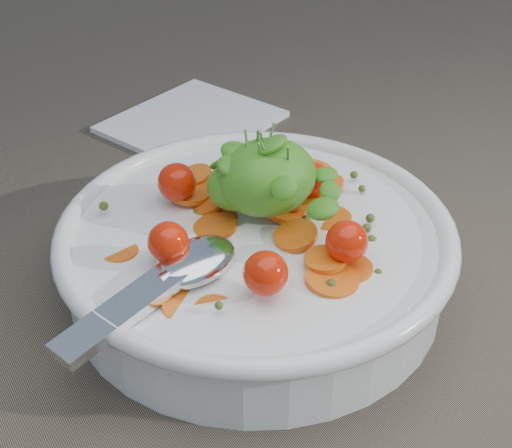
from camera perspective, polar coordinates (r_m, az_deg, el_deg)
ground at (r=0.54m, az=-0.18°, el=-4.94°), size 6.00×6.00×0.00m
bowl at (r=0.52m, az=-0.02°, el=-2.09°), size 0.31×0.29×0.12m
napkin at (r=0.77m, az=-5.16°, el=8.17°), size 0.20×0.19×0.01m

